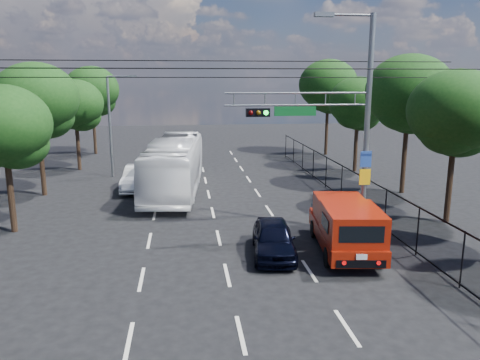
{
  "coord_description": "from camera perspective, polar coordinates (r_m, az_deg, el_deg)",
  "views": [
    {
      "loc": [
        -1.41,
        -11.49,
        6.83
      ],
      "look_at": [
        0.82,
        6.98,
        2.8
      ],
      "focal_mm": 35.0,
      "sensor_mm": 36.0,
      "label": 1
    }
  ],
  "objects": [
    {
      "name": "lane_markings",
      "position": [
        26.42,
        -3.61,
        -2.77
      ],
      "size": [
        6.12,
        38.0,
        0.01
      ],
      "color": "beige",
      "rests_on": "ground"
    },
    {
      "name": "white_bus",
      "position": [
        29.05,
        -7.96,
        1.82
      ],
      "size": [
        3.84,
        12.02,
        3.29
      ],
      "primitive_type": "imported",
      "rotation": [
        0.0,
        0.0,
        -0.09
      ],
      "color": "white",
      "rests_on": "ground"
    },
    {
      "name": "ground",
      "position": [
        13.44,
        0.1,
        -18.31
      ],
      "size": [
        120.0,
        120.0,
        0.0
      ],
      "primitive_type": "plane",
      "color": "black",
      "rests_on": "ground"
    },
    {
      "name": "tree_right_b",
      "position": [
        24.15,
        24.84,
        6.9
      ],
      "size": [
        4.5,
        4.5,
        7.31
      ],
      "color": "black",
      "rests_on": "ground"
    },
    {
      "name": "tree_right_e",
      "position": [
        43.52,
        10.71,
        10.83
      ],
      "size": [
        5.28,
        5.28,
        8.58
      ],
      "color": "black",
      "rests_on": "ground"
    },
    {
      "name": "streetlight_left",
      "position": [
        33.97,
        -15.32,
        6.91
      ],
      "size": [
        2.09,
        0.22,
        7.08
      ],
      "color": "slate",
      "rests_on": "ground"
    },
    {
      "name": "tree_left_d",
      "position": [
        37.43,
        -19.4,
        8.3
      ],
      "size": [
        4.2,
        4.2,
        6.83
      ],
      "color": "black",
      "rests_on": "ground"
    },
    {
      "name": "tree_left_b",
      "position": [
        22.98,
        -26.75,
        5.31
      ],
      "size": [
        4.08,
        4.08,
        6.63
      ],
      "color": "black",
      "rests_on": "ground"
    },
    {
      "name": "navy_hatchback",
      "position": [
        18.59,
        4.1,
        -7.11
      ],
      "size": [
        2.08,
        4.18,
        1.37
      ],
      "primitive_type": "imported",
      "rotation": [
        0.0,
        0.0,
        -0.12
      ],
      "color": "black",
      "rests_on": "ground"
    },
    {
      "name": "fence_right",
      "position": [
        25.97,
        13.59,
        -1.02
      ],
      "size": [
        0.06,
        34.03,
        2.0
      ],
      "color": "black",
      "rests_on": "ground"
    },
    {
      "name": "tree_right_d",
      "position": [
        35.94,
        14.19,
        8.7
      ],
      "size": [
        4.32,
        4.32,
        7.02
      ],
      "color": "black",
      "rests_on": "ground"
    },
    {
      "name": "white_van",
      "position": [
        29.98,
        -12.23,
        0.27
      ],
      "size": [
        1.93,
        4.75,
        1.53
      ],
      "primitive_type": "imported",
      "rotation": [
        0.0,
        0.0,
        -0.07
      ],
      "color": "white",
      "rests_on": "ground"
    },
    {
      "name": "red_pickup",
      "position": [
        19.19,
        12.71,
        -5.37
      ],
      "size": [
        2.7,
        5.87,
        2.11
      ],
      "color": "black",
      "rests_on": "ground"
    },
    {
      "name": "tree_left_c",
      "position": [
        29.75,
        -23.51,
        8.46
      ],
      "size": [
        4.8,
        4.8,
        7.8
      ],
      "color": "black",
      "rests_on": "ground"
    },
    {
      "name": "tree_right_c",
      "position": [
        29.65,
        19.88,
        9.39
      ],
      "size": [
        5.1,
        5.1,
        8.29
      ],
      "color": "black",
      "rests_on": "ground"
    },
    {
      "name": "utility_wires",
      "position": [
        20.38,
        -3.01,
        13.34
      ],
      "size": [
        22.0,
        5.04,
        0.74
      ],
      "color": "black",
      "rests_on": "ground"
    },
    {
      "name": "tree_left_e",
      "position": [
        45.27,
        -17.57,
        10.02
      ],
      "size": [
        4.92,
        4.92,
        7.99
      ],
      "color": "black",
      "rests_on": "ground"
    },
    {
      "name": "signal_mast",
      "position": [
        20.66,
        12.14,
        7.55
      ],
      "size": [
        6.43,
        0.39,
        9.5
      ],
      "color": "slate",
      "rests_on": "ground"
    }
  ]
}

